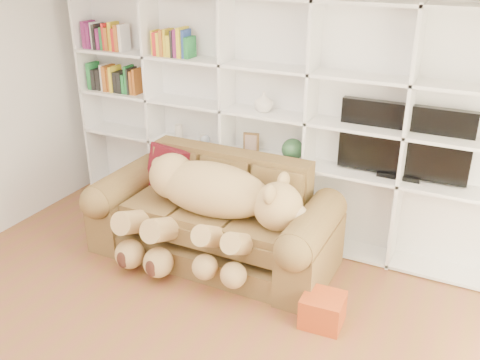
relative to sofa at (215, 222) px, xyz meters
The scene contains 13 objects.
wall_back 1.32m from the sofa, 73.69° to the left, with size 5.00×0.02×2.70m, color silver.
bookshelf 1.18m from the sofa, 89.37° to the left, with size 4.43×0.35×2.40m.
sofa is the anchor object (origin of this frame).
teddy_bear 0.36m from the sofa, 76.29° to the right, with size 1.66×0.93×0.96m.
throw_pillow 0.74m from the sofa, 165.36° to the left, with size 0.46×0.15×0.46m, color #590F16.
gift_box 1.39m from the sofa, 22.47° to the right, with size 0.33×0.30×0.26m, color #B24117.
tv 1.89m from the sofa, 24.48° to the left, with size 1.15×0.18×0.68m.
picture_frame 0.89m from the sofa, 83.66° to the left, with size 0.16×0.03×0.20m, color brown.
green_vase 1.03m from the sofa, 51.56° to the left, with size 0.22×0.22×0.22m, color #2E5933.
figurine_tall 1.18m from the sofa, 140.40° to the left, with size 0.08×0.08×0.17m, color beige.
figurine_short 0.98m from the sofa, 126.89° to the left, with size 0.06×0.06×0.11m, color beige.
snow_globe 0.97m from the sofa, 125.26° to the left, with size 0.10×0.10×0.10m, color silver.
shelf_vase 1.25m from the sofa, 72.85° to the left, with size 0.19×0.19×0.20m, color silver.
Camera 1 is at (1.97, -2.28, 2.83)m, focal length 40.00 mm.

